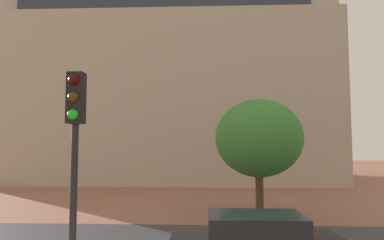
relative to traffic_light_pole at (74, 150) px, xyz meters
The scene contains 4 objects.
ground_plane 8.21m from the traffic_light_pole, 80.30° to the left, with size 120.00×120.00×0.00m, color #93604C.
landmark_building 28.19m from the traffic_light_pole, 92.69° to the left, with size 29.59×15.48×29.15m.
traffic_light_pole is the anchor object (origin of this frame).
tree_curb_far 10.55m from the traffic_light_pole, 63.79° to the left, with size 3.91×3.91×5.33m.
Camera 1 is at (0.98, -3.15, 3.24)m, focal length 31.18 mm.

